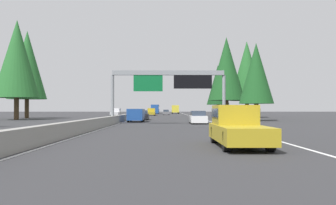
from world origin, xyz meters
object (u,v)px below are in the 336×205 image
object	(u,v)px
sedan_far_right	(143,115)
oncoming_near	(116,112)
sedan_mid_center	(198,118)
conifer_left_near	(17,59)
box_truck_far_center	(175,109)
sedan_mid_left	(166,112)
conifer_right_far	(247,71)
pickup_mid_right	(237,126)
conifer_right_distant	(218,85)
sign_gantry_overhead	(170,81)
conifer_left_mid	(27,65)
conifer_right_mid	(226,69)
minivan_far_left	(136,115)
pickup_distant_a	(151,112)
bus_near_center	(155,109)
conifer_right_near	(256,73)

from	to	relation	value
sedan_far_right	oncoming_near	size ratio (longest dim) A/B	0.79
sedan_mid_center	conifer_left_near	xyz separation A→B (m)	(14.68, 26.66, 8.74)
box_truck_far_center	conifer_left_near	bearing A→B (deg)	160.18
sedan_mid_center	sedan_mid_left	bearing A→B (deg)	3.38
sedan_mid_center	conifer_right_far	size ratio (longest dim) A/B	0.30
sedan_far_right	sedan_mid_left	xyz separation A→B (m)	(47.59, -3.57, 0.00)
sedan_mid_center	conifer_left_near	bearing A→B (deg)	61.16
pickup_mid_right	conifer_right_distant	size ratio (longest dim) A/B	0.45
sign_gantry_overhead	conifer_left_mid	bearing A→B (deg)	45.33
sign_gantry_overhead	conifer_right_mid	bearing A→B (deg)	-22.20
sign_gantry_overhead	minivan_far_left	size ratio (longest dim) A/B	2.54
sign_gantry_overhead	pickup_distant_a	size ratio (longest dim) A/B	2.26
pickup_mid_right	bus_near_center	bearing A→B (deg)	3.73
sedan_far_right	conifer_left_mid	size ratio (longest dim) A/B	0.28
bus_near_center	conifer_right_far	xyz separation A→B (m)	(-54.41, -19.46, 7.32)
conifer_right_near	conifer_right_far	xyz separation A→B (m)	(19.04, -2.92, 2.33)
sedan_far_right	box_truck_far_center	size ratio (longest dim) A/B	0.52
bus_near_center	minivan_far_left	size ratio (longest dim) A/B	2.30
pickup_distant_a	conifer_right_far	xyz separation A→B (m)	(-21.66, -19.44, 8.12)
oncoming_near	conifer_right_far	xyz separation A→B (m)	(-18.15, -27.90, 8.12)
bus_near_center	pickup_distant_a	distance (m)	32.76
sign_gantry_overhead	conifer_right_mid	xyz separation A→B (m)	(25.92, -10.58, 4.27)
minivan_far_left	conifer_right_distant	xyz separation A→B (m)	(41.17, -16.49, 6.58)
pickup_mid_right	conifer_left_near	distance (m)	48.18
conifer_left_mid	pickup_distant_a	bearing A→B (deg)	-38.43
sedan_mid_center	conifer_right_far	world-z (taller)	conifer_right_far
conifer_right_mid	sign_gantry_overhead	bearing A→B (deg)	157.80
sedan_mid_center	conifer_right_near	bearing A→B (deg)	-42.71
sedan_mid_left	conifer_right_distant	xyz separation A→B (m)	(-15.06, -12.64, 6.85)
pickup_distant_a	conifer_right_distant	distance (m)	18.03
box_truck_far_center	conifer_right_near	xyz separation A→B (m)	(-77.53, -9.57, 5.09)
minivan_far_left	conifer_right_distant	distance (m)	44.84
conifer_left_near	sedan_far_right	bearing A→B (deg)	-90.76
minivan_far_left	box_truck_far_center	distance (m)	81.95
oncoming_near	conifer_left_near	xyz separation A→B (m)	(-32.40, 10.81, 8.51)
sedan_far_right	sedan_mid_left	size ratio (longest dim) A/B	1.00
conifer_left_near	conifer_left_mid	distance (m)	9.39
sedan_mid_left	bus_near_center	world-z (taller)	bus_near_center
sedan_mid_left	oncoming_near	world-z (taller)	oncoming_near
bus_near_center	conifer_right_far	world-z (taller)	conifer_right_far
pickup_mid_right	conifer_left_mid	xyz separation A→B (m)	(48.65, 28.23, 8.65)
oncoming_near	conifer_right_far	world-z (taller)	conifer_right_far
minivan_far_left	sedan_mid_center	bearing A→B (deg)	-127.60
minivan_far_left	sign_gantry_overhead	bearing A→B (deg)	-148.48
minivan_far_left	conifer_left_mid	size ratio (longest dim) A/B	0.32
conifer_right_near	conifer_right_far	distance (m)	19.40
conifer_right_mid	conifer_left_near	distance (m)	35.48
conifer_right_far	sedan_mid_left	bearing A→B (deg)	25.40
sedan_mid_center	sign_gantry_overhead	bearing A→B (deg)	111.25
pickup_distant_a	conifer_right_near	bearing A→B (deg)	-157.91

